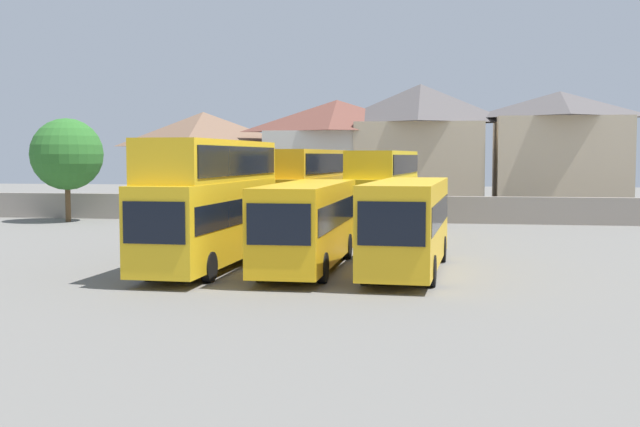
# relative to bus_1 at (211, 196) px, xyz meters

# --- Properties ---
(ground) EXTENTS (140.00, 140.00, 0.00)m
(ground) POSITION_rel_bus_1_xyz_m (3.96, 17.85, -2.88)
(ground) COLOR slate
(depot_boundary_wall) EXTENTS (56.00, 0.50, 1.80)m
(depot_boundary_wall) POSITION_rel_bus_1_xyz_m (3.96, 22.90, -1.98)
(depot_boundary_wall) COLOR gray
(depot_boundary_wall) RESTS_ON ground
(bus_1) EXTENTS (2.83, 11.52, 5.11)m
(bus_1) POSITION_rel_bus_1_xyz_m (0.00, 0.00, 0.00)
(bus_1) COLOR gold
(bus_1) RESTS_ON ground
(bus_2) EXTENTS (2.58, 10.94, 3.42)m
(bus_2) POSITION_rel_bus_1_xyz_m (3.93, 0.16, -0.92)
(bus_2) COLOR #ECAD15
(bus_2) RESTS_ON ground
(bus_3) EXTENTS (3.00, 10.72, 3.53)m
(bus_3) POSITION_rel_bus_1_xyz_m (7.87, -0.06, -0.86)
(bus_3) COLOR gold
(bus_3) RESTS_ON ground
(bus_4) EXTENTS (3.42, 11.48, 4.84)m
(bus_4) POSITION_rel_bus_1_xyz_m (1.55, 12.85, -0.14)
(bus_4) COLOR gold
(bus_4) RESTS_ON ground
(bus_5) EXTENTS (3.36, 10.57, 4.76)m
(bus_5) POSITION_rel_bus_1_xyz_m (5.87, 12.75, -0.19)
(bus_5) COLOR yellow
(bus_5) RESTS_ON ground
(house_terrace_left) EXTENTS (11.10, 6.84, 8.08)m
(house_terrace_left) POSITION_rel_bus_1_xyz_m (-10.52, 32.21, 1.26)
(house_terrace_left) COLOR #9E7A60
(house_terrace_left) RESTS_ON ground
(house_terrace_centre) EXTENTS (11.03, 6.35, 8.82)m
(house_terrace_centre) POSITION_rel_bus_1_xyz_m (0.79, 30.49, 1.62)
(house_terrace_centre) COLOR silver
(house_terrace_centre) RESTS_ON ground
(house_terrace_right) EXTENTS (9.96, 7.09, 9.96)m
(house_terrace_right) POSITION_rel_bus_1_xyz_m (7.21, 30.61, 2.21)
(house_terrace_right) COLOR #C6B293
(house_terrace_right) RESTS_ON ground
(house_terrace_far_right) EXTENTS (9.81, 7.90, 9.29)m
(house_terrace_far_right) POSITION_rel_bus_1_xyz_m (17.53, 30.83, 1.85)
(house_terrace_far_right) COLOR #C6B293
(house_terrace_far_right) RESTS_ON ground
(tree_left_of_lot) EXTENTS (4.88, 4.88, 7.05)m
(tree_left_of_lot) POSITION_rel_bus_1_xyz_m (-16.28, 19.90, 1.72)
(tree_left_of_lot) COLOR brown
(tree_left_of_lot) RESTS_ON ground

